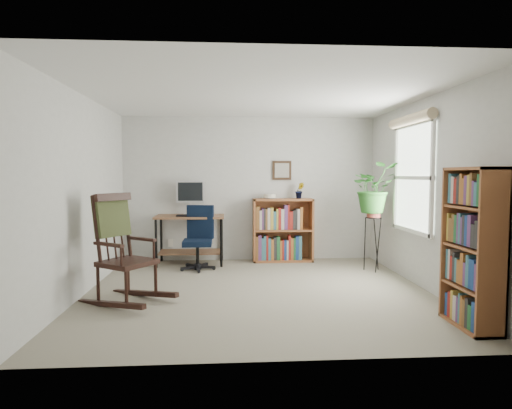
{
  "coord_description": "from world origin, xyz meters",
  "views": [
    {
      "loc": [
        -0.37,
        -5.19,
        1.44
      ],
      "look_at": [
        0.0,
        0.4,
        1.05
      ],
      "focal_mm": 30.0,
      "sensor_mm": 36.0,
      "label": 1
    }
  ],
  "objects": [
    {
      "name": "floor",
      "position": [
        0.0,
        0.0,
        0.0
      ],
      "size": [
        4.2,
        4.0,
        0.0
      ],
      "primitive_type": "cube",
      "color": "gray",
      "rests_on": "ground"
    },
    {
      "name": "ceiling",
      "position": [
        0.0,
        0.0,
        2.4
      ],
      "size": [
        4.2,
        4.0,
        0.0
      ],
      "primitive_type": "cube",
      "color": "silver",
      "rests_on": "ground"
    },
    {
      "name": "wall_back",
      "position": [
        0.0,
        2.0,
        1.2
      ],
      "size": [
        4.2,
        0.0,
        2.4
      ],
      "primitive_type": "cube",
      "color": "beige",
      "rests_on": "ground"
    },
    {
      "name": "wall_front",
      "position": [
        0.0,
        -2.0,
        1.2
      ],
      "size": [
        4.2,
        0.0,
        2.4
      ],
      "primitive_type": "cube",
      "color": "beige",
      "rests_on": "ground"
    },
    {
      "name": "wall_left",
      "position": [
        -2.1,
        0.0,
        1.2
      ],
      "size": [
        0.0,
        4.0,
        2.4
      ],
      "primitive_type": "cube",
      "color": "beige",
      "rests_on": "ground"
    },
    {
      "name": "wall_right",
      "position": [
        2.1,
        0.0,
        1.2
      ],
      "size": [
        0.0,
        4.0,
        2.4
      ],
      "primitive_type": "cube",
      "color": "beige",
      "rests_on": "ground"
    },
    {
      "name": "window",
      "position": [
        2.06,
        0.3,
        1.4
      ],
      "size": [
        0.12,
        1.2,
        1.5
      ],
      "primitive_type": null,
      "color": "white",
      "rests_on": "wall_right"
    },
    {
      "name": "desk",
      "position": [
        -0.98,
        1.7,
        0.39
      ],
      "size": [
        1.09,
        0.6,
        0.79
      ],
      "primitive_type": null,
      "color": "brown",
      "rests_on": "floor"
    },
    {
      "name": "monitor",
      "position": [
        -0.98,
        1.84,
        1.07
      ],
      "size": [
        0.46,
        0.16,
        0.56
      ],
      "primitive_type": null,
      "color": "silver",
      "rests_on": "desk"
    },
    {
      "name": "keyboard",
      "position": [
        -0.98,
        1.58,
        0.8
      ],
      "size": [
        0.4,
        0.15,
        0.02
      ],
      "primitive_type": "cube",
      "color": "black",
      "rests_on": "desk"
    },
    {
      "name": "office_chair",
      "position": [
        -0.83,
        1.27,
        0.49
      ],
      "size": [
        0.63,
        0.63,
        0.99
      ],
      "primitive_type": null,
      "rotation": [
        0.0,
        0.0,
        -0.18
      ],
      "color": "black",
      "rests_on": "floor"
    },
    {
      "name": "rocking_chair",
      "position": [
        -1.5,
        -0.36,
        0.63
      ],
      "size": [
        1.26,
        1.15,
        1.25
      ],
      "primitive_type": null,
      "rotation": [
        0.0,
        0.0,
        0.96
      ],
      "color": "black",
      "rests_on": "floor"
    },
    {
      "name": "low_bookshelf",
      "position": [
        0.54,
        1.82,
        0.52
      ],
      "size": [
        0.99,
        0.33,
        1.05
      ],
      "primitive_type": null,
      "color": "#955630",
      "rests_on": "floor"
    },
    {
      "name": "tall_bookshelf",
      "position": [
        1.92,
        -1.36,
        0.76
      ],
      "size": [
        0.28,
        0.66,
        1.51
      ],
      "primitive_type": null,
      "color": "#955630",
      "rests_on": "floor"
    },
    {
      "name": "plant_stand",
      "position": [
        1.8,
        1.02,
        0.47
      ],
      "size": [
        0.33,
        0.33,
        0.94
      ],
      "primitive_type": null,
      "rotation": [
        0.0,
        0.0,
        0.35
      ],
      "color": "black",
      "rests_on": "floor"
    },
    {
      "name": "spider_plant",
      "position": [
        1.8,
        1.02,
        1.6
      ],
      "size": [
        1.69,
        1.88,
        1.46
      ],
      "primitive_type": "imported",
      "color": "#2A6A25",
      "rests_on": "plant_stand"
    },
    {
      "name": "potted_plant_small",
      "position": [
        0.82,
        1.83,
        1.1
      ],
      "size": [
        0.13,
        0.24,
        0.11
      ],
      "primitive_type": "imported",
      "color": "#2A6A25",
      "rests_on": "low_bookshelf"
    },
    {
      "name": "framed_picture",
      "position": [
        0.54,
        1.97,
        1.51
      ],
      "size": [
        0.32,
        0.04,
        0.32
      ],
      "primitive_type": null,
      "color": "black",
      "rests_on": "wall_back"
    }
  ]
}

